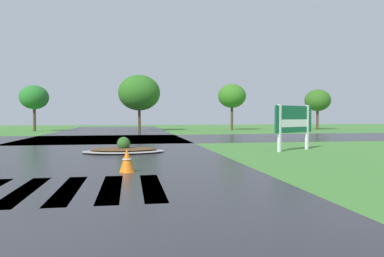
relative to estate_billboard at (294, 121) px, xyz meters
name	(u,v)px	position (x,y,z in m)	size (l,w,h in m)	color
asphalt_roadway	(83,158)	(-9.17, -1.28, -1.35)	(10.88, 80.00, 0.01)	#2B2B30
asphalt_cross_road	(104,139)	(-9.17, 9.93, -1.35)	(90.00, 9.79, 0.01)	#2B2B30
crosswalk_stripes	(47,190)	(-9.17, -7.39, -1.35)	(4.95, 3.23, 0.01)	white
estate_billboard	(294,121)	(0.00, 0.00, 0.00)	(2.34, 1.28, 2.11)	white
median_island	(124,150)	(-7.68, 0.44, -1.23)	(3.53, 2.12, 0.68)	#9E9B93
traffic_cone	(127,161)	(-7.49, -5.19, -1.02)	(0.44, 0.44, 0.68)	orange
background_treeline	(116,94)	(-8.90, 23.49, 2.56)	(45.53, 5.18, 5.89)	#4C3823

